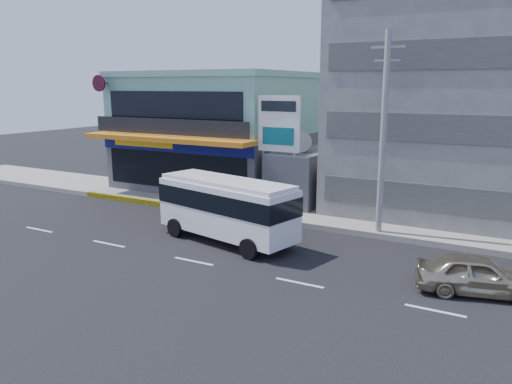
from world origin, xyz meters
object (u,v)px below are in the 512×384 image
utility_pole_near (383,134)px  minibus (226,205)px  shop_building (216,134)px  sedan (478,275)px  satellite_dish (299,151)px  concrete_building (491,94)px  motorcycle_rider (186,209)px  billboard (279,130)px

utility_pole_near → minibus: 8.28m
shop_building → sedan: (19.06, -11.73, -3.26)m
shop_building → satellite_dish: (8.00, -2.95, -0.42)m
concrete_building → minibus: 16.54m
shop_building → satellite_dish: 8.54m
concrete_building → motorcycle_rider: bearing=-144.0°
billboard → minibus: 6.86m
billboard → minibus: (0.26, -6.12, -3.09)m
minibus → sedan: (11.30, -0.87, -1.10)m
sedan → billboard: bearing=44.1°
satellite_dish → motorcycle_rider: satellite_dish is taller
concrete_building → billboard: size_ratio=2.32×
satellite_dish → motorcycle_rider: 7.85m
utility_pole_near → shop_building: bearing=154.9°
minibus → motorcycle_rider: 4.28m
satellite_dish → shop_building: bearing=159.8°
billboard → sedan: 14.14m
shop_building → minibus: size_ratio=1.61×
concrete_building → motorcycle_rider: 18.38m
minibus → utility_pole_near: bearing=34.7°
satellite_dish → utility_pole_near: 7.17m
sedan → motorcycle_rider: motorcycle_rider is taller
sedan → satellite_dish: bearing=36.8°
shop_building → motorcycle_rider: 10.45m
minibus → motorcycle_rider: minibus is taller
shop_building → sedan: size_ratio=2.88×
concrete_building → utility_pole_near: concrete_building is taller
satellite_dish → billboard: size_ratio=0.22×
minibus → satellite_dish: bearing=88.3°
billboard → utility_pole_near: utility_pole_near is taller
minibus → sedan: 11.39m
satellite_dish → sedan: bearing=-38.5°
shop_building → satellite_dish: size_ratio=8.27×
billboard → utility_pole_near: bearing=-15.5°
concrete_building → satellite_dish: bearing=-158.2°
concrete_building → sedan: (1.06, -12.79, -6.27)m
shop_building → concrete_building: size_ratio=0.77×
billboard → utility_pole_near: (6.50, -1.80, 0.22)m
satellite_dish → billboard: bearing=-105.5°
utility_pole_near → sedan: bearing=-45.7°
concrete_building → sedan: size_ratio=3.71×
utility_pole_near → minibus: utility_pole_near is taller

